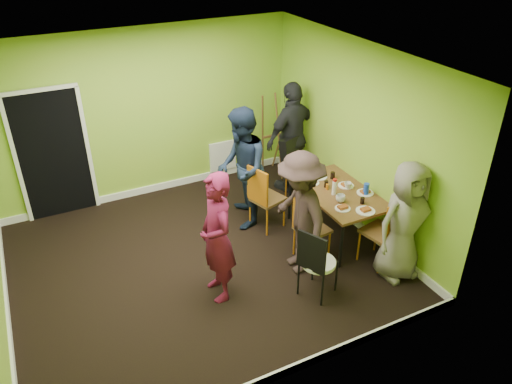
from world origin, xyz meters
TOP-DOWN VIEW (x-y plane):
  - ground at (0.00, 0.00)m, footprint 5.00×5.00m
  - room_walls at (-0.02, 0.04)m, footprint 5.04×4.54m
  - dining_table at (2.05, -0.28)m, footprint 0.90×1.50m
  - chair_left_far at (1.16, 0.36)m, footprint 0.55×0.55m
  - chair_left_near at (1.36, -0.59)m, footprint 0.46×0.46m
  - chair_back_end at (2.09, 1.06)m, footprint 0.58×0.63m
  - chair_front_end at (2.22, -1.18)m, footprint 0.52×0.52m
  - chair_bentwood at (1.04, -1.30)m, footprint 0.52×0.52m
  - easel at (2.20, 1.92)m, footprint 0.63×0.59m
  - plate_near_left at (1.84, 0.10)m, footprint 0.22×0.22m
  - plate_near_right at (1.83, -0.71)m, footprint 0.21×0.21m
  - plate_far_back at (2.04, 0.21)m, footprint 0.24×0.24m
  - plate_far_front at (2.07, -0.90)m, footprint 0.26×0.26m
  - plate_wall_back at (2.25, -0.20)m, footprint 0.24×0.24m
  - plate_wall_front at (2.37, -0.50)m, footprint 0.24×0.24m
  - thermos at (1.95, -0.32)m, footprint 0.06×0.06m
  - blue_bottle at (2.35, -0.53)m, footprint 0.08×0.08m
  - orange_bottle at (1.94, -0.16)m, footprint 0.04×0.04m
  - glass_mid at (1.96, -0.10)m, footprint 0.06×0.06m
  - glass_back at (2.20, 0.08)m, footprint 0.07×0.07m
  - glass_front at (2.15, -0.71)m, footprint 0.06×0.06m
  - cup_a at (1.91, -0.53)m, footprint 0.13×0.13m
  - cup_b at (2.22, -0.27)m, footprint 0.11×0.11m
  - person_standing at (-0.02, -0.71)m, footprint 0.42×0.64m
  - person_left_far at (0.96, 0.66)m, footprint 0.98×1.10m
  - person_left_near at (1.15, -0.70)m, footprint 0.75×1.18m
  - person_back_end at (2.19, 1.29)m, footprint 1.20×0.73m
  - person_front_end at (2.27, -1.43)m, footprint 0.82×0.53m

SIDE VIEW (x-z plane):
  - ground at x=0.00m, z-range 0.00..0.00m
  - chair_bentwood at x=1.04m, z-range 0.05..1.05m
  - chair_left_near at x=1.36m, z-range 0.06..1.05m
  - chair_left_far at x=1.16m, z-range 0.07..1.12m
  - chair_front_end at x=2.22m, z-range 0.07..1.12m
  - dining_table at x=2.05m, z-range 0.32..1.07m
  - chair_back_end at x=2.09m, z-range 0.22..1.26m
  - plate_near_left at x=1.84m, z-range 0.75..0.76m
  - plate_near_right at x=1.83m, z-range 0.75..0.76m
  - plate_far_back at x=2.04m, z-range 0.75..0.76m
  - plate_far_front at x=2.07m, z-range 0.75..0.76m
  - plate_wall_back at x=2.25m, z-range 0.75..0.76m
  - plate_wall_front at x=2.37m, z-range 0.75..0.76m
  - easel at x=2.20m, z-range -0.01..1.56m
  - orange_bottle at x=1.94m, z-range 0.75..0.84m
  - glass_front at x=2.15m, z-range 0.75..0.84m
  - cup_b at x=2.22m, z-range 0.75..0.85m
  - glass_mid at x=1.96m, z-range 0.75..0.85m
  - cup_a at x=1.91m, z-range 0.75..0.85m
  - glass_back at x=2.20m, z-range 0.75..0.86m
  - person_front_end at x=2.27m, z-range 0.00..1.67m
  - blue_bottle at x=2.35m, z-range 0.75..0.93m
  - thermos at x=1.95m, z-range 0.75..0.97m
  - person_standing at x=-0.02m, z-range 0.00..1.72m
  - person_left_near at x=1.15m, z-range 0.00..1.73m
  - person_left_far at x=0.96m, z-range 0.00..1.87m
  - person_back_end at x=2.19m, z-range 0.00..1.91m
  - room_walls at x=-0.02m, z-range -0.42..2.40m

